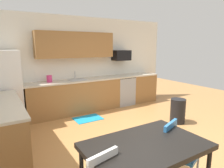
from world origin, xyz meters
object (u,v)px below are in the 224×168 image
refrigerator (3,89)px  kettle (49,79)px  trash_bin (178,111)px  microwave (121,55)px  oven_range (123,90)px  chair_near_table (177,148)px  dining_table (146,149)px

refrigerator → kettle: (1.08, 0.13, 0.13)m
refrigerator → trash_bin: (3.63, -1.95, -0.59)m
trash_bin → kettle: 3.37m
microwave → kettle: microwave is taller
oven_range → chair_near_table: (-1.50, -3.50, 0.05)m
dining_table → kettle: 3.63m
dining_table → kettle: size_ratio=7.00×
oven_range → kettle: bearing=178.8°
refrigerator → dining_table: 3.71m
dining_table → chair_near_table: size_ratio=1.65×
refrigerator → microwave: bearing=3.0°
dining_table → kettle: bearing=92.8°
refrigerator → dining_table: bearing=-70.2°
dining_table → trash_bin: bearing=32.8°
microwave → kettle: size_ratio=2.70×
microwave → trash_bin: (0.25, -2.13, -1.28)m
refrigerator → microwave: (3.38, 0.18, 0.69)m
oven_range → trash_bin: oven_range is taller
microwave → dining_table: (-2.13, -3.66, -0.87)m
chair_near_table → trash_bin: chair_near_table is taller
refrigerator → microwave: 3.45m
dining_table → trash_bin: (2.38, 1.53, -0.41)m
oven_range → microwave: microwave is taller
refrigerator → chair_near_table: (1.88, -3.42, -0.39)m
microwave → trash_bin: microwave is taller
kettle → microwave: bearing=1.2°
chair_near_table → kettle: size_ratio=4.25×
refrigerator → oven_range: 3.41m
refrigerator → oven_range: bearing=1.4°
kettle → oven_range: bearing=-1.2°
microwave → chair_near_table: bearing=-112.7°
kettle → chair_near_table: bearing=-77.4°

